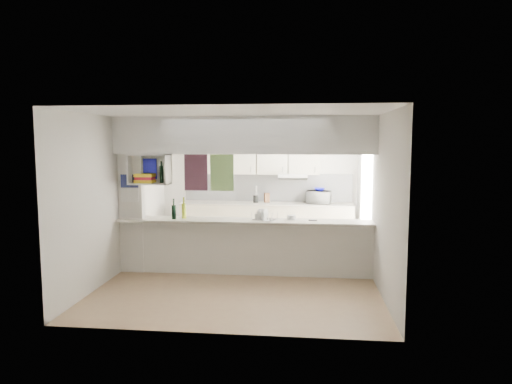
# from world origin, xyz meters

# --- Properties ---
(floor) EXTENTS (4.80, 4.80, 0.00)m
(floor) POSITION_xyz_m (0.00, 0.00, 0.00)
(floor) COLOR tan
(floor) RESTS_ON ground
(ceiling) EXTENTS (4.80, 4.80, 0.00)m
(ceiling) POSITION_xyz_m (0.00, 0.00, 2.60)
(ceiling) COLOR white
(ceiling) RESTS_ON wall_back
(wall_back) EXTENTS (4.20, 0.00, 4.20)m
(wall_back) POSITION_xyz_m (0.00, 2.40, 1.30)
(wall_back) COLOR silver
(wall_back) RESTS_ON floor
(wall_left) EXTENTS (0.00, 4.80, 4.80)m
(wall_left) POSITION_xyz_m (-2.10, 0.00, 1.30)
(wall_left) COLOR silver
(wall_left) RESTS_ON floor
(wall_right) EXTENTS (0.00, 4.80, 4.80)m
(wall_right) POSITION_xyz_m (2.10, 0.00, 1.30)
(wall_right) COLOR silver
(wall_right) RESTS_ON floor
(servery_partition) EXTENTS (4.20, 0.50, 2.60)m
(servery_partition) POSITION_xyz_m (-0.17, 0.00, 1.66)
(servery_partition) COLOR silver
(servery_partition) RESTS_ON floor
(cubby_shelf) EXTENTS (0.65, 0.35, 0.50)m
(cubby_shelf) POSITION_xyz_m (-1.57, -0.06, 1.71)
(cubby_shelf) COLOR white
(cubby_shelf) RESTS_ON bulkhead
(kitchen_run) EXTENTS (3.60, 0.63, 2.24)m
(kitchen_run) POSITION_xyz_m (0.16, 2.14, 0.83)
(kitchen_run) COLOR beige
(kitchen_run) RESTS_ON floor
(microwave) EXTENTS (0.54, 0.42, 0.26)m
(microwave) POSITION_xyz_m (1.29, 2.15, 1.05)
(microwave) COLOR white
(microwave) RESTS_ON bench_top
(bowl) EXTENTS (0.24, 0.24, 0.06)m
(bowl) POSITION_xyz_m (1.30, 2.17, 1.21)
(bowl) COLOR #0E0F9C
(bowl) RESTS_ON microwave
(dish_rack) EXTENTS (0.43, 0.37, 0.20)m
(dish_rack) POSITION_xyz_m (0.34, -0.00, 1.00)
(dish_rack) COLOR silver
(dish_rack) RESTS_ON breakfast_bar
(cup) EXTENTS (0.13, 0.13, 0.09)m
(cup) POSITION_xyz_m (0.24, -0.03, 0.98)
(cup) COLOR white
(cup) RESTS_ON dish_rack
(wine_bottles) EXTENTS (0.22, 0.15, 0.36)m
(wine_bottles) POSITION_xyz_m (-1.09, -0.01, 1.05)
(wine_bottles) COLOR black
(wine_bottles) RESTS_ON breakfast_bar
(plastic_tubs) EXTENTS (0.49, 0.18, 0.07)m
(plastic_tubs) POSITION_xyz_m (0.80, 0.10, 0.95)
(plastic_tubs) COLOR silver
(plastic_tubs) RESTS_ON breakfast_bar
(utensil_jar) EXTENTS (0.11, 0.11, 0.15)m
(utensil_jar) POSITION_xyz_m (-0.03, 2.15, 1.00)
(utensil_jar) COLOR black
(utensil_jar) RESTS_ON bench_top
(knife_block) EXTENTS (0.13, 0.12, 0.20)m
(knife_block) POSITION_xyz_m (0.20, 2.18, 1.02)
(knife_block) COLOR #56351D
(knife_block) RESTS_ON bench_top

